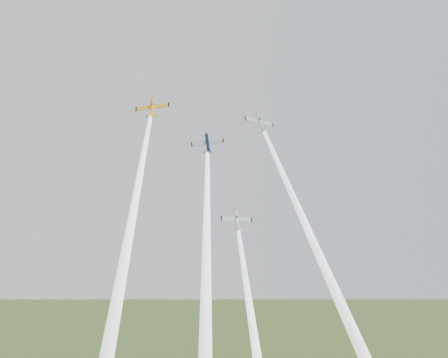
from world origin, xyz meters
TOP-DOWN VIEW (x-y plane):
  - plane_yellow at (-15.33, 4.51)m, footprint 9.29×8.81m
  - smoke_trail_yellow at (-22.31, -13.95)m, footprint 15.88×36.49m
  - plane_navy at (-3.06, -2.66)m, footprint 8.38×7.67m
  - smoke_trail_navy at (-7.80, -19.14)m, footprint 11.58×32.30m
  - plane_silver_right at (12.90, 3.83)m, footprint 9.17×7.66m
  - smoke_trail_silver_right at (17.11, -17.17)m, footprint 10.69×41.11m
  - plane_silver_low at (2.63, -7.49)m, footprint 8.06×5.87m
  - smoke_trail_silver_low at (0.49, -25.42)m, footprint 6.68×34.73m

SIDE VIEW (x-z plane):
  - smoke_trail_silver_low at x=0.49m, z-range 30.99..80.40m
  - smoke_trail_navy at x=-7.80m, z-range 52.27..99.01m
  - smoke_trail_silver_right at x=17.11m, z-range 47.43..106.78m
  - smoke_trail_yellow at x=-22.31m, z-range 54.27..108.63m
  - plane_silver_low at x=2.63m, z-range 78.86..85.77m
  - plane_navy at x=-3.06m, z-range 96.81..105.05m
  - plane_silver_right at x=12.90m, z-range 104.40..112.99m
  - plane_yellow at x=-15.33m, z-range 106.13..114.97m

